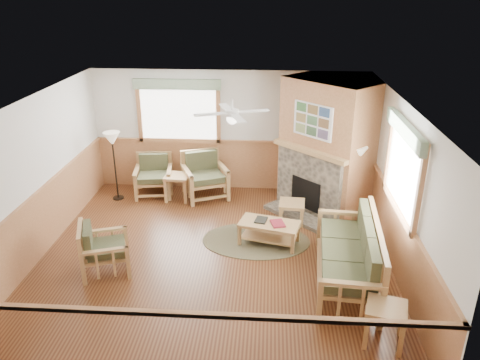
# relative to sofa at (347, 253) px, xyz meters

# --- Properties ---
(floor) EXTENTS (6.00, 6.00, 0.01)m
(floor) POSITION_rel_sofa_xyz_m (-2.16, 0.61, -0.51)
(floor) COLOR #552E17
(floor) RESTS_ON ground
(ceiling) EXTENTS (6.00, 6.00, 0.01)m
(ceiling) POSITION_rel_sofa_xyz_m (-2.16, 0.61, 2.19)
(ceiling) COLOR white
(ceiling) RESTS_ON floor
(wall_back) EXTENTS (6.00, 0.02, 2.70)m
(wall_back) POSITION_rel_sofa_xyz_m (-2.16, 3.61, 0.84)
(wall_back) COLOR silver
(wall_back) RESTS_ON floor
(wall_front) EXTENTS (6.00, 0.02, 2.70)m
(wall_front) POSITION_rel_sofa_xyz_m (-2.16, -2.39, 0.84)
(wall_front) COLOR silver
(wall_front) RESTS_ON floor
(wall_left) EXTENTS (0.02, 6.00, 2.70)m
(wall_left) POSITION_rel_sofa_xyz_m (-5.16, 0.61, 0.84)
(wall_left) COLOR silver
(wall_left) RESTS_ON floor
(wall_right) EXTENTS (0.02, 6.00, 2.70)m
(wall_right) POSITION_rel_sofa_xyz_m (0.84, 0.61, 0.84)
(wall_right) COLOR silver
(wall_right) RESTS_ON floor
(wainscot) EXTENTS (6.00, 6.00, 1.10)m
(wainscot) POSITION_rel_sofa_xyz_m (-2.16, 0.61, 0.04)
(wainscot) COLOR #A86F45
(wainscot) RESTS_ON floor
(fireplace) EXTENTS (3.11, 3.11, 2.70)m
(fireplace) POSITION_rel_sofa_xyz_m (-0.11, 2.66, 0.84)
(fireplace) COLOR #A86F45
(fireplace) RESTS_ON floor
(window_back) EXTENTS (1.90, 0.16, 1.50)m
(window_back) POSITION_rel_sofa_xyz_m (-3.26, 3.57, 2.02)
(window_back) COLOR white
(window_back) RESTS_ON wall_back
(window_right) EXTENTS (0.16, 1.90, 1.50)m
(window_right) POSITION_rel_sofa_xyz_m (0.80, 0.41, 2.02)
(window_right) COLOR white
(window_right) RESTS_ON wall_right
(ceiling_fan) EXTENTS (1.59, 1.59, 0.36)m
(ceiling_fan) POSITION_rel_sofa_xyz_m (-1.86, 0.91, 2.15)
(ceiling_fan) COLOR white
(ceiling_fan) RESTS_ON ceiling
(sofa) EXTENTS (2.28, 1.10, 1.02)m
(sofa) POSITION_rel_sofa_xyz_m (0.00, 0.00, 0.00)
(sofa) COLOR tan
(sofa) RESTS_ON floor
(armchair_back_left) EXTENTS (0.89, 0.89, 0.88)m
(armchair_back_left) POSITION_rel_sofa_xyz_m (-3.80, 3.10, -0.07)
(armchair_back_left) COLOR tan
(armchair_back_left) RESTS_ON floor
(armchair_back_right) EXTENTS (1.15, 1.15, 0.98)m
(armchair_back_right) POSITION_rel_sofa_xyz_m (-2.64, 3.06, -0.02)
(armchair_back_right) COLOR tan
(armchair_back_right) RESTS_ON floor
(armchair_left) EXTENTS (0.95, 0.95, 0.84)m
(armchair_left) POSITION_rel_sofa_xyz_m (-3.87, 0.06, -0.09)
(armchair_left) COLOR tan
(armchair_left) RESTS_ON floor
(coffee_table) EXTENTS (1.16, 0.78, 0.42)m
(coffee_table) POSITION_rel_sofa_xyz_m (-1.22, 1.10, -0.30)
(coffee_table) COLOR tan
(coffee_table) RESTS_ON floor
(end_table_chairs) EXTENTS (0.54, 0.52, 0.57)m
(end_table_chairs) POSITION_rel_sofa_xyz_m (-3.22, 2.87, -0.22)
(end_table_chairs) COLOR tan
(end_table_chairs) RESTS_ON floor
(end_table_sofa) EXTENTS (0.62, 0.60, 0.57)m
(end_table_sofa) POSITION_rel_sofa_xyz_m (0.31, -1.35, -0.22)
(end_table_sofa) COLOR tan
(end_table_sofa) RESTS_ON floor
(footstool) EXTENTS (0.53, 0.53, 0.43)m
(footstool) POSITION_rel_sofa_xyz_m (-0.78, 1.97, -0.30)
(footstool) COLOR tan
(footstool) RESTS_ON floor
(braided_rug) EXTENTS (1.99, 1.99, 0.01)m
(braided_rug) POSITION_rel_sofa_xyz_m (-1.45, 1.17, -0.50)
(braided_rug) COLOR #4C462E
(braided_rug) RESTS_ON floor
(floor_lamp_left) EXTENTS (0.41, 0.41, 1.53)m
(floor_lamp_left) POSITION_rel_sofa_xyz_m (-4.55, 2.82, 0.26)
(floor_lamp_left) COLOR black
(floor_lamp_left) RESTS_ON floor
(floor_lamp_right) EXTENTS (0.39, 0.39, 1.59)m
(floor_lamp_right) POSITION_rel_sofa_xyz_m (0.39, 2.01, 0.29)
(floor_lamp_right) COLOR black
(floor_lamp_right) RESTS_ON floor
(book_red) EXTENTS (0.29, 0.35, 0.03)m
(book_red) POSITION_rel_sofa_xyz_m (-1.07, 1.05, -0.06)
(book_red) COLOR maroon
(book_red) RESTS_ON coffee_table
(book_dark) EXTENTS (0.25, 0.31, 0.03)m
(book_dark) POSITION_rel_sofa_xyz_m (-1.37, 1.17, -0.06)
(book_dark) COLOR black
(book_dark) RESTS_ON coffee_table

